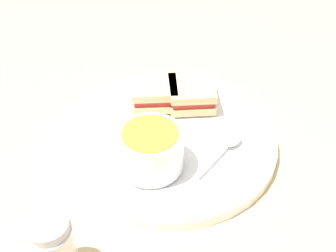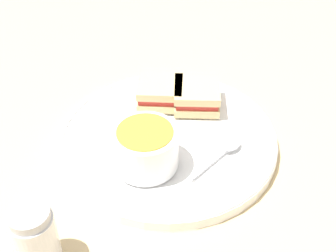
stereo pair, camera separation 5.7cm
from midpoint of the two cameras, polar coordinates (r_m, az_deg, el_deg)
name	(u,v)px [view 1 (the left image)]	position (r m, az deg, el deg)	size (l,w,h in m)	color
ground_plane	(168,144)	(0.72, -2.27, -2.34)	(2.40, 2.40, 0.00)	#D1B27F
plate	(168,139)	(0.71, -2.29, -1.68)	(0.33, 0.33, 0.02)	white
soup_bowl	(150,149)	(0.64, -4.72, -2.91)	(0.09, 0.09, 0.06)	white
spoon	(229,143)	(0.69, 5.11, -2.15)	(0.09, 0.09, 0.01)	silver
sandwich_half_near	(192,94)	(0.75, 0.73, 3.88)	(0.08, 0.08, 0.04)	#DBBC7F
sandwich_half_far	(155,92)	(0.76, -3.80, 4.11)	(0.08, 0.08, 0.04)	#DBBC7F
salt_shaker	(53,249)	(0.56, -16.78, -14.31)	(0.05, 0.05, 0.09)	silver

